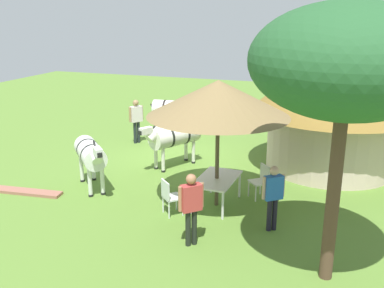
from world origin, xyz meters
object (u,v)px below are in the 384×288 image
object	(u,v)px
patio_dining_table	(217,181)
acacia_tree_far_lawn	(347,62)
guest_behind_table	(273,192)
patio_chair_near_lawn	(261,179)
zebra_by_umbrella	(174,109)
thatched_hut	(334,96)
guest_beside_umbrella	(191,203)
shade_umbrella	(218,98)
zebra_nearest_camera	(173,136)
standing_watcher	(136,117)
acacia_tree_left_background	(344,39)
zebra_toward_hut	(91,154)
patio_chair_near_hut	(169,195)

from	to	relation	value
patio_dining_table	acacia_tree_far_lawn	bearing A→B (deg)	50.01
guest_behind_table	patio_chair_near_lawn	bearing A→B (deg)	-110.84
guest_behind_table	zebra_by_umbrella	world-z (taller)	guest_behind_table
thatched_hut	guest_beside_umbrella	world-z (taller)	thatched_hut
guest_beside_umbrella	zebra_by_umbrella	size ratio (longest dim) A/B	0.70
thatched_hut	guest_behind_table	distance (m)	5.09
patio_chair_near_lawn	guest_beside_umbrella	world-z (taller)	guest_beside_umbrella
patio_chair_near_lawn	zebra_by_umbrella	bearing A→B (deg)	-0.52
shade_umbrella	patio_chair_near_lawn	xyz separation A→B (m)	(-0.86, 0.98, -2.27)
shade_umbrella	zebra_nearest_camera	world-z (taller)	shade_umbrella
thatched_hut	patio_dining_table	distance (m)	4.96
standing_watcher	acacia_tree_left_background	bearing A→B (deg)	151.85
shade_umbrella	standing_watcher	world-z (taller)	shade_umbrella
patio_chair_near_lawn	guest_behind_table	distance (m)	1.87
standing_watcher	guest_beside_umbrella	bearing A→B (deg)	68.70
patio_dining_table	guest_behind_table	size ratio (longest dim) A/B	1.02
patio_chair_near_lawn	acacia_tree_left_background	bearing A→B (deg)	-53.88
patio_dining_table	acacia_tree_far_lawn	world-z (taller)	acacia_tree_far_lawn
patio_dining_table	zebra_toward_hut	bearing A→B (deg)	-88.17
acacia_tree_left_background	guest_behind_table	bearing A→B (deg)	-6.63
patio_chair_near_lawn	zebra_by_umbrella	size ratio (longest dim) A/B	0.39
zebra_nearest_camera	acacia_tree_far_lawn	bearing A→B (deg)	165.48
zebra_nearest_camera	acacia_tree_left_background	bearing A→B (deg)	-100.53
patio_dining_table	standing_watcher	distance (m)	6.20
guest_behind_table	standing_watcher	size ratio (longest dim) A/B	0.93
zebra_by_umbrella	zebra_toward_hut	world-z (taller)	zebra_toward_hut
acacia_tree_far_lawn	acacia_tree_left_background	bearing A→B (deg)	-178.69
patio_dining_table	acacia_tree_left_background	distance (m)	9.02
zebra_toward_hut	acacia_tree_far_lawn	bearing A→B (deg)	116.91
patio_dining_table	standing_watcher	bearing A→B (deg)	-134.48
patio_chair_near_lawn	zebra_by_umbrella	xyz separation A→B (m)	(-5.38, -4.63, 0.45)
standing_watcher	zebra_nearest_camera	bearing A→B (deg)	83.09
zebra_by_umbrella	acacia_tree_far_lawn	xyz separation A→B (m)	(8.63, 6.49, 3.03)
guest_beside_umbrella	acacia_tree_far_lawn	bearing A→B (deg)	129.64
zebra_nearest_camera	zebra_by_umbrella	distance (m)	4.17
zebra_by_umbrella	zebra_toward_hut	distance (m)	6.36
shade_umbrella	patio_chair_near_lawn	bearing A→B (deg)	131.20
thatched_hut	zebra_nearest_camera	xyz separation A→B (m)	(1.57, -4.68, -1.28)
thatched_hut	acacia_tree_left_background	xyz separation A→B (m)	(-4.13, 0.05, 1.48)
guest_beside_umbrella	zebra_by_umbrella	distance (m)	9.14
patio_chair_near_lawn	patio_chair_near_hut	bearing A→B (deg)	91.98
guest_beside_umbrella	acacia_tree_left_background	bearing A→B (deg)	-148.73
guest_behind_table	patio_dining_table	bearing A→B (deg)	-68.61
zebra_toward_hut	acacia_tree_far_lawn	distance (m)	7.44
zebra_toward_hut	patio_dining_table	bearing A→B (deg)	138.17
thatched_hut	standing_watcher	xyz separation A→B (m)	(-0.41, -6.97, -1.31)
guest_beside_umbrella	zebra_by_umbrella	world-z (taller)	guest_beside_umbrella
patio_dining_table	zebra_toward_hut	world-z (taller)	zebra_toward_hut
shade_umbrella	guest_beside_umbrella	bearing A→B (deg)	1.64
thatched_hut	acacia_tree_left_background	world-z (taller)	acacia_tree_left_background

